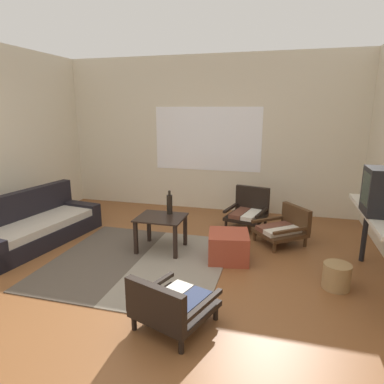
{
  "coord_description": "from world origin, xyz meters",
  "views": [
    {
      "loc": [
        1.3,
        -2.85,
        1.8
      ],
      "look_at": [
        0.24,
        1.08,
        0.79
      ],
      "focal_mm": 31.42,
      "sensor_mm": 36.0,
      "label": 1
    }
  ],
  "objects_px": {
    "armchair_by_window": "(248,210)",
    "wicker_basket": "(337,276)",
    "ottoman_orange": "(228,246)",
    "console_shelf": "(384,222)",
    "couch": "(35,227)",
    "coffee_table": "(161,224)",
    "armchair_corner": "(284,227)",
    "armchair_striped_foreground": "(171,305)",
    "clay_vase": "(381,194)",
    "glass_bottle": "(170,204)"
  },
  "relations": [
    {
      "from": "armchair_by_window",
      "to": "armchair_corner",
      "type": "height_order",
      "value": "armchair_by_window"
    },
    {
      "from": "clay_vase",
      "to": "wicker_basket",
      "type": "xyz_separation_m",
      "value": [
        -0.4,
        -0.36,
        -0.8
      ]
    },
    {
      "from": "armchair_striped_foreground",
      "to": "wicker_basket",
      "type": "height_order",
      "value": "armchair_striped_foreground"
    },
    {
      "from": "couch",
      "to": "coffee_table",
      "type": "xyz_separation_m",
      "value": [
        1.77,
        0.21,
        0.14
      ]
    },
    {
      "from": "clay_vase",
      "to": "armchair_corner",
      "type": "bearing_deg",
      "value": 140.93
    },
    {
      "from": "couch",
      "to": "clay_vase",
      "type": "distance_m",
      "value": 4.3
    },
    {
      "from": "wicker_basket",
      "to": "armchair_striped_foreground",
      "type": "bearing_deg",
      "value": -143.18
    },
    {
      "from": "armchair_by_window",
      "to": "wicker_basket",
      "type": "distance_m",
      "value": 1.98
    },
    {
      "from": "couch",
      "to": "armchair_striped_foreground",
      "type": "bearing_deg",
      "value": -28.41
    },
    {
      "from": "armchair_corner",
      "to": "clay_vase",
      "type": "height_order",
      "value": "clay_vase"
    },
    {
      "from": "couch",
      "to": "armchair_striped_foreground",
      "type": "xyz_separation_m",
      "value": [
        2.41,
        -1.31,
        0.01
      ]
    },
    {
      "from": "armchair_corner",
      "to": "clay_vase",
      "type": "bearing_deg",
      "value": -39.07
    },
    {
      "from": "armchair_corner",
      "to": "wicker_basket",
      "type": "distance_m",
      "value": 1.23
    },
    {
      "from": "coffee_table",
      "to": "armchair_corner",
      "type": "height_order",
      "value": "armchair_corner"
    },
    {
      "from": "couch",
      "to": "armchair_striped_foreground",
      "type": "distance_m",
      "value": 2.75
    },
    {
      "from": "ottoman_orange",
      "to": "console_shelf",
      "type": "height_order",
      "value": "console_shelf"
    },
    {
      "from": "console_shelf",
      "to": "armchair_corner",
      "type": "bearing_deg",
      "value": 132.76
    },
    {
      "from": "armchair_corner",
      "to": "ottoman_orange",
      "type": "relative_size",
      "value": 1.67
    },
    {
      "from": "armchair_by_window",
      "to": "glass_bottle",
      "type": "xyz_separation_m",
      "value": [
        -0.93,
        -1.06,
        0.32
      ]
    },
    {
      "from": "coffee_table",
      "to": "console_shelf",
      "type": "relative_size",
      "value": 0.42
    },
    {
      "from": "coffee_table",
      "to": "armchair_by_window",
      "type": "relative_size",
      "value": 0.87
    },
    {
      "from": "couch",
      "to": "coffee_table",
      "type": "relative_size",
      "value": 3.15
    },
    {
      "from": "clay_vase",
      "to": "ottoman_orange",
      "type": "bearing_deg",
      "value": 179.36
    },
    {
      "from": "armchair_by_window",
      "to": "ottoman_orange",
      "type": "distance_m",
      "value": 1.29
    },
    {
      "from": "ottoman_orange",
      "to": "armchair_corner",
      "type": "bearing_deg",
      "value": 48.42
    },
    {
      "from": "armchair_corner",
      "to": "clay_vase",
      "type": "relative_size",
      "value": 2.53
    },
    {
      "from": "ottoman_orange",
      "to": "clay_vase",
      "type": "height_order",
      "value": "clay_vase"
    },
    {
      "from": "wicker_basket",
      "to": "armchair_corner",
      "type": "bearing_deg",
      "value": 115.5
    },
    {
      "from": "armchair_striped_foreground",
      "to": "glass_bottle",
      "type": "distance_m",
      "value": 1.8
    },
    {
      "from": "console_shelf",
      "to": "armchair_by_window",
      "type": "bearing_deg",
      "value": 133.47
    },
    {
      "from": "console_shelf",
      "to": "wicker_basket",
      "type": "bearing_deg",
      "value": -164.72
    },
    {
      "from": "couch",
      "to": "armchair_by_window",
      "type": "distance_m",
      "value": 3.11
    },
    {
      "from": "clay_vase",
      "to": "wicker_basket",
      "type": "distance_m",
      "value": 0.96
    },
    {
      "from": "coffee_table",
      "to": "console_shelf",
      "type": "bearing_deg",
      "value": -7.76
    },
    {
      "from": "armchair_by_window",
      "to": "clay_vase",
      "type": "distance_m",
      "value": 2.07
    },
    {
      "from": "couch",
      "to": "wicker_basket",
      "type": "height_order",
      "value": "couch"
    },
    {
      "from": "couch",
      "to": "console_shelf",
      "type": "bearing_deg",
      "value": -1.73
    },
    {
      "from": "armchair_corner",
      "to": "ottoman_orange",
      "type": "bearing_deg",
      "value": -131.58
    },
    {
      "from": "coffee_table",
      "to": "armchair_striped_foreground",
      "type": "distance_m",
      "value": 1.65
    },
    {
      "from": "coffee_table",
      "to": "armchair_by_window",
      "type": "height_order",
      "value": "armchair_by_window"
    },
    {
      "from": "console_shelf",
      "to": "glass_bottle",
      "type": "xyz_separation_m",
      "value": [
        -2.4,
        0.49,
        -0.13
      ]
    },
    {
      "from": "console_shelf",
      "to": "wicker_basket",
      "type": "relative_size",
      "value": 5.24
    },
    {
      "from": "clay_vase",
      "to": "coffee_table",
      "type": "bearing_deg",
      "value": 177.98
    },
    {
      "from": "couch",
      "to": "ottoman_orange",
      "type": "relative_size",
      "value": 3.99
    },
    {
      "from": "coffee_table",
      "to": "console_shelf",
      "type": "distance_m",
      "value": 2.51
    },
    {
      "from": "armchair_by_window",
      "to": "couch",
      "type": "bearing_deg",
      "value": -152.82
    },
    {
      "from": "coffee_table",
      "to": "glass_bottle",
      "type": "xyz_separation_m",
      "value": [
        0.07,
        0.15,
        0.23
      ]
    },
    {
      "from": "armchair_corner",
      "to": "console_shelf",
      "type": "relative_size",
      "value": 0.55
    },
    {
      "from": "armchair_by_window",
      "to": "clay_vase",
      "type": "height_order",
      "value": "clay_vase"
    },
    {
      "from": "glass_bottle",
      "to": "wicker_basket",
      "type": "xyz_separation_m",
      "value": [
        2.0,
        -0.6,
        -0.46
      ]
    }
  ]
}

